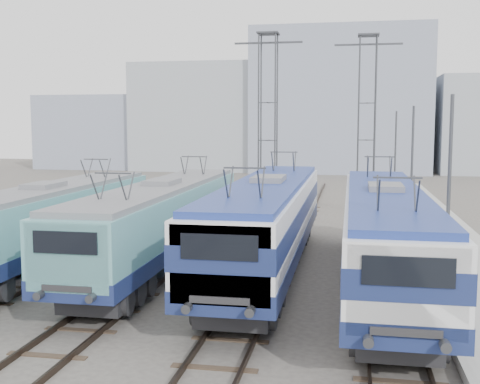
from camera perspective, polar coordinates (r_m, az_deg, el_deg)
name	(u,v)px	position (r m, az deg, el deg)	size (l,w,h in m)	color
ground	(174,314)	(19.77, -6.31, -11.44)	(160.00, 160.00, 0.00)	#514C47
platform	(462,266)	(27.08, 20.35, -6.58)	(4.00, 70.00, 0.30)	#9E9E99
locomotive_far_left	(43,222)	(25.64, -18.22, -2.68)	(2.71, 17.12, 3.22)	navy
locomotive_center_left	(161,218)	(25.27, -7.51, -2.45)	(2.77, 17.46, 3.29)	navy
locomotive_center_right	(268,217)	(24.22, 2.65, -2.35)	(2.93, 18.53, 3.48)	navy
locomotive_far_right	(385,228)	(22.36, 13.57, -3.38)	(2.87, 18.15, 3.41)	navy
catenary_tower_west	(268,116)	(40.38, 2.66, 7.25)	(4.50, 1.20, 12.00)	#3F4247
catenary_tower_east	(367,116)	(42.02, 11.92, 7.08)	(4.50, 1.20, 12.00)	#3F4247
mast_front	(448,204)	(20.41, 19.15, -1.12)	(0.12, 0.12, 7.00)	#3F4247
mast_mid	(412,174)	(32.26, 15.96, 1.63)	(0.12, 0.12, 7.00)	#3F4247
mast_rear	(395,161)	(44.19, 14.49, 2.90)	(0.12, 0.12, 7.00)	#3F4247
building_west	(206,118)	(82.35, -3.27, 7.06)	(18.00, 12.00, 14.00)	#9AA2AB
building_center	(340,102)	(80.07, 9.48, 8.43)	(22.00, 14.00, 18.00)	#8C94A9
building_far_west	(96,132)	(87.53, -13.54, 5.55)	(14.00, 10.00, 10.00)	#8C94A9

